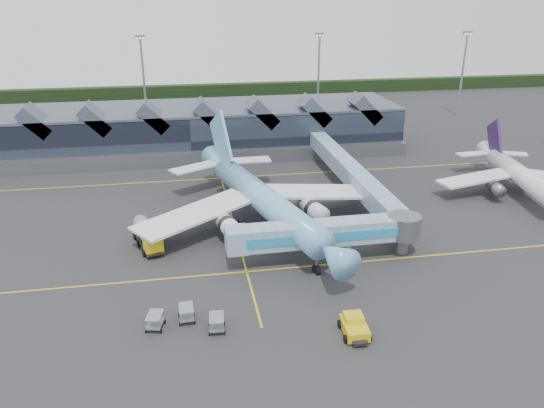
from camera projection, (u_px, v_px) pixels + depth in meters
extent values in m
plane|color=#242426|center=(239.00, 244.00, 73.40)|extent=(260.00, 260.00, 0.00)
cube|color=gold|center=(247.00, 272.00, 66.10)|extent=(120.00, 0.25, 0.01)
cube|color=gold|center=(221.00, 178.00, 98.94)|extent=(120.00, 0.25, 0.01)
cube|color=gold|center=(231.00, 216.00, 82.52)|extent=(0.25, 60.00, 0.01)
cube|color=black|center=(199.00, 91.00, 173.00)|extent=(260.00, 4.00, 4.00)
cube|color=black|center=(189.00, 130.00, 114.68)|extent=(90.00, 20.00, 9.00)
cube|color=#434B59|center=(188.00, 108.00, 112.92)|extent=(90.00, 20.00, 0.60)
cube|color=slate|center=(192.00, 159.00, 105.85)|extent=(90.00, 2.50, 2.60)
cube|color=#434B59|center=(37.00, 121.00, 101.76)|extent=(6.43, 6.00, 6.43)
cube|color=#434B59|center=(96.00, 118.00, 103.55)|extent=(6.43, 6.00, 6.43)
cube|color=#434B59|center=(153.00, 116.00, 105.35)|extent=(6.43, 6.00, 6.43)
cube|color=#434B59|center=(209.00, 114.00, 107.15)|extent=(6.43, 6.00, 6.43)
cube|color=#434B59|center=(262.00, 112.00, 108.95)|extent=(6.43, 6.00, 6.43)
cube|color=#434B59|center=(314.00, 110.00, 110.74)|extent=(6.43, 6.00, 6.43)
cube|color=#434B59|center=(365.00, 108.00, 112.54)|extent=(6.43, 6.00, 6.43)
cylinder|color=gray|center=(144.00, 83.00, 132.50)|extent=(0.56, 0.56, 22.00)
cube|color=slate|center=(140.00, 37.00, 128.37)|extent=(2.40, 0.50, 0.90)
cylinder|color=gray|center=(318.00, 78.00, 139.86)|extent=(0.56, 0.56, 22.00)
cube|color=slate|center=(320.00, 35.00, 135.72)|extent=(2.40, 0.50, 0.90)
cylinder|color=gray|center=(462.00, 75.00, 144.57)|extent=(0.56, 0.56, 22.00)
cube|color=slate|center=(468.00, 33.00, 140.44)|extent=(2.40, 0.50, 0.90)
cylinder|color=#66AED0|center=(265.00, 201.00, 76.81)|extent=(12.25, 32.00, 3.96)
cone|color=#66AED0|center=(333.00, 255.00, 61.07)|extent=(5.27, 6.35, 3.96)
cube|color=black|center=(337.00, 251.00, 60.18)|extent=(1.54, 0.72, 0.48)
cone|color=#66AED0|center=(218.00, 162.00, 93.20)|extent=(5.75, 8.12, 3.96)
cube|color=silver|center=(196.00, 214.00, 74.16)|extent=(18.32, 14.85, 1.31)
cube|color=silver|center=(321.00, 192.00, 82.21)|extent=(18.26, 6.82, 1.31)
cylinder|color=silver|center=(228.00, 225.00, 72.84)|extent=(3.81, 5.95, 2.45)
cylinder|color=silver|center=(313.00, 209.00, 78.20)|extent=(3.81, 5.95, 2.45)
cube|color=#66AED0|center=(221.00, 141.00, 90.11)|extent=(3.12, 9.90, 10.91)
cube|color=silver|center=(194.00, 168.00, 90.11)|extent=(8.77, 6.83, 0.26)
cube|color=silver|center=(247.00, 160.00, 93.99)|extent=(8.32, 3.39, 0.26)
cylinder|color=slate|center=(316.00, 265.00, 65.32)|extent=(0.29, 0.29, 2.29)
cylinder|color=slate|center=(241.00, 221.00, 77.80)|extent=(0.29, 0.29, 2.29)
cylinder|color=slate|center=(282.00, 213.00, 80.47)|extent=(0.29, 0.29, 2.29)
cylinder|color=black|center=(316.00, 270.00, 65.59)|extent=(0.84, 1.54, 1.47)
cylinder|color=silver|center=(522.00, 177.00, 89.06)|extent=(6.50, 22.63, 3.20)
cone|color=silver|center=(489.00, 152.00, 101.71)|extent=(3.93, 5.54, 3.20)
cube|color=silver|center=(476.00, 178.00, 90.02)|extent=(13.82, 6.29, 1.07)
cylinder|color=slate|center=(496.00, 188.00, 87.96)|extent=(2.53, 4.09, 1.98)
cube|color=#35194B|center=(494.00, 139.00, 99.42)|extent=(1.55, 7.18, 7.80)
cube|color=silver|center=(473.00, 154.00, 100.73)|extent=(6.29, 2.81, 0.27)
cube|color=silver|center=(510.00, 154.00, 100.92)|extent=(6.49, 4.41, 0.27)
cylinder|color=slate|center=(502.00, 189.00, 90.82)|extent=(0.30, 0.30, 1.85)
cylinder|color=slate|center=(533.00, 189.00, 90.96)|extent=(0.30, 0.30, 1.85)
cube|color=#739EC1|center=(322.00, 233.00, 67.60)|extent=(20.16, 3.24, 2.92)
cube|color=#258BBC|center=(326.00, 238.00, 66.17)|extent=(20.13, 0.34, 1.21)
cube|color=#739EC1|center=(236.00, 240.00, 65.68)|extent=(2.65, 3.25, 3.02)
cylinder|color=slate|center=(344.00, 244.00, 68.84)|extent=(0.70, 0.70, 3.87)
cube|color=slate|center=(343.00, 255.00, 69.40)|extent=(2.44, 2.04, 0.91)
cylinder|color=black|center=(336.00, 256.00, 69.26)|extent=(0.41, 0.91, 0.91)
cylinder|color=black|center=(351.00, 255.00, 69.61)|extent=(0.41, 0.91, 0.91)
cylinder|color=slate|center=(404.00, 226.00, 69.51)|extent=(4.43, 4.43, 3.02)
cylinder|color=slate|center=(402.00, 239.00, 70.24)|extent=(1.81, 1.81, 3.87)
cube|color=black|center=(148.00, 241.00, 72.46)|extent=(4.52, 8.96, 0.48)
cube|color=gold|center=(153.00, 244.00, 69.34)|extent=(2.79, 2.65, 2.12)
cube|color=black|center=(154.00, 243.00, 68.52)|extent=(2.08, 0.70, 0.96)
cylinder|color=silver|center=(145.00, 229.00, 72.93)|extent=(3.61, 5.96, 2.21)
sphere|color=silver|center=(141.00, 222.00, 75.26)|extent=(2.12, 2.12, 2.12)
sphere|color=silver|center=(150.00, 237.00, 70.60)|extent=(2.12, 2.12, 2.12)
cylinder|color=black|center=(144.00, 253.00, 69.65)|extent=(0.58, 1.02, 0.96)
cylinder|color=black|center=(162.00, 250.00, 70.61)|extent=(0.58, 1.02, 0.96)
cylinder|color=black|center=(138.00, 243.00, 72.47)|extent=(0.58, 1.02, 0.96)
cylinder|color=black|center=(156.00, 240.00, 73.43)|extent=(0.58, 1.02, 0.96)
cylinder|color=black|center=(135.00, 236.00, 74.48)|extent=(0.58, 1.02, 0.96)
cylinder|color=black|center=(152.00, 233.00, 75.44)|extent=(0.58, 1.02, 0.96)
cube|color=gold|center=(355.00, 328.00, 53.87)|extent=(2.57, 3.97, 1.07)
cube|color=gold|center=(353.00, 318.00, 54.16)|extent=(2.02, 1.82, 0.75)
cube|color=black|center=(360.00, 342.00, 52.11)|extent=(1.54, 0.94, 0.32)
cylinder|color=black|center=(346.00, 339.00, 52.68)|extent=(0.37, 0.87, 0.85)
cylinder|color=black|center=(370.00, 337.00, 52.95)|extent=(0.37, 0.87, 0.85)
cylinder|color=black|center=(340.00, 324.00, 55.04)|extent=(0.37, 0.87, 0.85)
cylinder|color=black|center=(363.00, 322.00, 55.30)|extent=(0.37, 0.87, 0.85)
cube|color=gray|center=(187.00, 316.00, 56.19)|extent=(1.55, 2.37, 0.16)
cube|color=gray|center=(186.00, 307.00, 55.81)|extent=(1.55, 2.37, 0.08)
cylinder|color=black|center=(194.00, 313.00, 57.25)|extent=(0.14, 0.38, 0.38)
cube|color=gray|center=(217.00, 325.00, 54.55)|extent=(1.64, 2.43, 0.16)
cube|color=gray|center=(216.00, 317.00, 54.17)|extent=(1.64, 2.43, 0.08)
cylinder|color=black|center=(224.00, 323.00, 55.56)|extent=(0.15, 0.39, 0.38)
cube|color=gray|center=(155.00, 323.00, 54.90)|extent=(1.96, 2.60, 0.16)
cube|color=gray|center=(154.00, 315.00, 54.52)|extent=(1.96, 2.60, 0.08)
cylinder|color=black|center=(165.00, 322.00, 55.80)|extent=(0.21, 0.40, 0.38)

